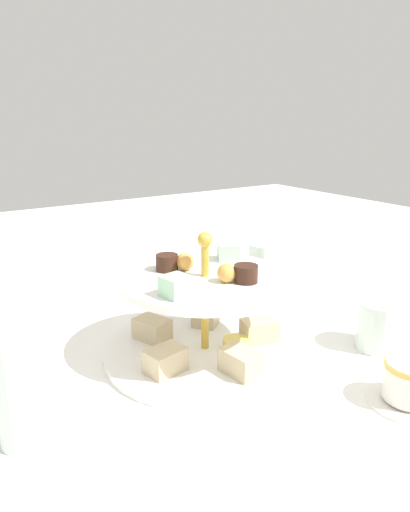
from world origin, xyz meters
The scene contains 7 objects.
ground_plane centered at (0.00, 0.00, 0.00)m, with size 2.40×2.40×0.00m, color white.
tiered_serving_stand centered at (0.00, 0.00, 0.05)m, with size 0.27×0.27×0.17m.
water_glass_tall_right centered at (-0.24, -0.05, 0.07)m, with size 0.07×0.07×0.13m, color silver.
water_glass_short_left centered at (0.21, -0.12, 0.03)m, with size 0.06×0.06×0.07m, color silver.
teacup_with_saucer centered at (0.13, -0.22, 0.02)m, with size 0.09×0.09×0.05m.
butter_knife_left centered at (-0.11, 0.27, 0.00)m, with size 0.17×0.01×0.00m, color silver.
water_glass_mid_back centered at (0.19, 0.10, 0.05)m, with size 0.06×0.06×0.10m, color silver.
Camera 1 is at (-0.32, -0.48, 0.31)m, focal length 33.22 mm.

